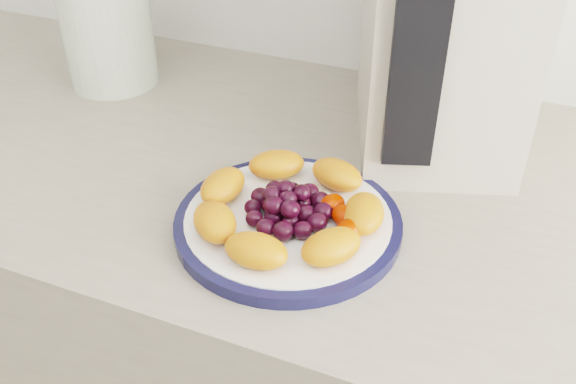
% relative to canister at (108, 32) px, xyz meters
% --- Properties ---
extents(counter, '(3.50, 0.60, 0.90)m').
position_rel_canister_xyz_m(counter, '(0.28, -0.11, -0.53)').
color(counter, gray).
rests_on(counter, floor).
extents(plate_rim, '(0.25, 0.25, 0.01)m').
position_rel_canister_xyz_m(plate_rim, '(0.40, -0.24, -0.07)').
color(plate_rim, '#14163A').
rests_on(plate_rim, counter).
extents(plate_face, '(0.23, 0.23, 0.02)m').
position_rel_canister_xyz_m(plate_face, '(0.40, -0.24, -0.07)').
color(plate_face, white).
rests_on(plate_face, counter).
extents(canister, '(0.14, 0.14, 0.16)m').
position_rel_canister_xyz_m(canister, '(0.00, 0.00, 0.00)').
color(canister, '#3F601F').
rests_on(canister, counter).
extents(appliance_body, '(0.26, 0.31, 0.32)m').
position_rel_canister_xyz_m(appliance_body, '(0.49, 0.01, 0.08)').
color(appliance_body, '#B9B09F').
rests_on(appliance_body, counter).
extents(appliance_panel, '(0.06, 0.04, 0.24)m').
position_rel_canister_xyz_m(appliance_panel, '(0.49, -0.13, 0.09)').
color(appliance_panel, black).
rests_on(appliance_panel, appliance_body).
extents(fruit_plate, '(0.21, 0.21, 0.03)m').
position_rel_canister_xyz_m(fruit_plate, '(0.40, -0.24, -0.05)').
color(fruit_plate, '#D75D19').
rests_on(fruit_plate, plate_face).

